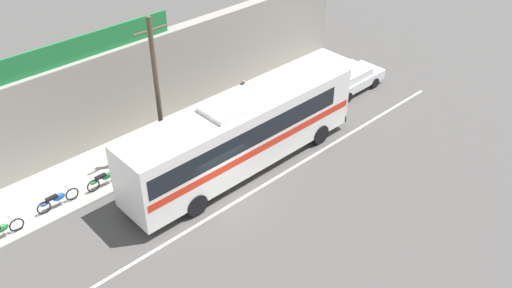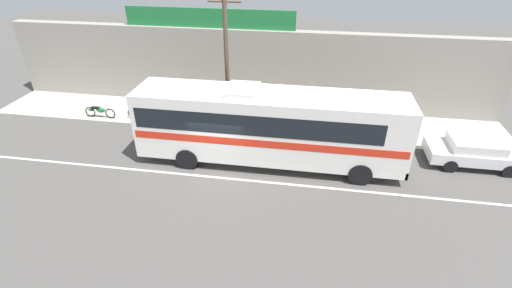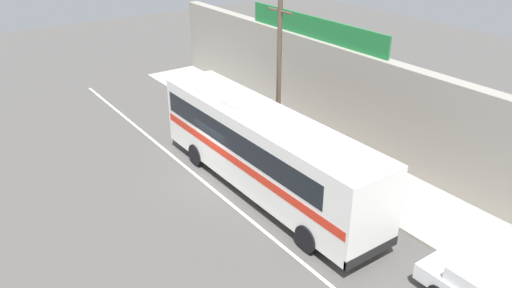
{
  "view_description": "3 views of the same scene",
  "coord_description": "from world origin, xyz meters",
  "px_view_note": "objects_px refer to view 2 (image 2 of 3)",
  "views": [
    {
      "loc": [
        -11.44,
        -14.72,
        15.87
      ],
      "look_at": [
        2.97,
        0.75,
        1.08
      ],
      "focal_mm": 37.99,
      "sensor_mm": 36.0,
      "label": 1
    },
    {
      "loc": [
        4.04,
        -13.95,
        9.81
      ],
      "look_at": [
        1.69,
        0.65,
        1.09
      ],
      "focal_mm": 25.59,
      "sensor_mm": 36.0,
      "label": 2
    },
    {
      "loc": [
        17.12,
        -10.04,
        11.23
      ],
      "look_at": [
        1.98,
        0.75,
        2.16
      ],
      "focal_mm": 35.06,
      "sensor_mm": 36.0,
      "label": 3
    }
  ],
  "objects_px": {
    "utility_pole": "(227,63)",
    "motorcycle_purple": "(206,118)",
    "motorcycle_orange": "(99,111)",
    "intercity_bus": "(267,124)",
    "motorcycle_red": "(142,112)",
    "parked_car": "(475,151)",
    "motorcycle_blue": "(179,116)",
    "pedestrian_far_left": "(343,111)"
  },
  "relations": [
    {
      "from": "utility_pole",
      "to": "pedestrian_far_left",
      "type": "distance_m",
      "value": 6.9
    },
    {
      "from": "pedestrian_far_left",
      "to": "parked_car",
      "type": "bearing_deg",
      "value": -23.35
    },
    {
      "from": "motorcycle_purple",
      "to": "motorcycle_orange",
      "type": "bearing_deg",
      "value": -179.09
    },
    {
      "from": "intercity_bus",
      "to": "parked_car",
      "type": "relative_size",
      "value": 2.84
    },
    {
      "from": "pedestrian_far_left",
      "to": "utility_pole",
      "type": "bearing_deg",
      "value": -169.01
    },
    {
      "from": "motorcycle_red",
      "to": "motorcycle_orange",
      "type": "distance_m",
      "value": 2.58
    },
    {
      "from": "intercity_bus",
      "to": "parked_car",
      "type": "distance_m",
      "value": 9.97
    },
    {
      "from": "motorcycle_blue",
      "to": "intercity_bus",
      "type": "bearing_deg",
      "value": -28.99
    },
    {
      "from": "motorcycle_blue",
      "to": "parked_car",
      "type": "bearing_deg",
      "value": -6.49
    },
    {
      "from": "parked_car",
      "to": "motorcycle_blue",
      "type": "height_order",
      "value": "parked_car"
    },
    {
      "from": "intercity_bus",
      "to": "pedestrian_far_left",
      "type": "relative_size",
      "value": 7.35
    },
    {
      "from": "intercity_bus",
      "to": "motorcycle_red",
      "type": "relative_size",
      "value": 6.44
    },
    {
      "from": "pedestrian_far_left",
      "to": "motorcycle_purple",
      "type": "bearing_deg",
      "value": -173.11
    },
    {
      "from": "intercity_bus",
      "to": "motorcycle_purple",
      "type": "distance_m",
      "value": 5.16
    },
    {
      "from": "intercity_bus",
      "to": "motorcycle_orange",
      "type": "distance_m",
      "value": 10.91
    },
    {
      "from": "intercity_bus",
      "to": "motorcycle_purple",
      "type": "bearing_deg",
      "value": 141.96
    },
    {
      "from": "intercity_bus",
      "to": "utility_pole",
      "type": "bearing_deg",
      "value": 132.09
    },
    {
      "from": "utility_pole",
      "to": "motorcycle_purple",
      "type": "height_order",
      "value": "utility_pole"
    },
    {
      "from": "utility_pole",
      "to": "motorcycle_red",
      "type": "distance_m",
      "value": 6.33
    },
    {
      "from": "parked_car",
      "to": "motorcycle_orange",
      "type": "bearing_deg",
      "value": 175.43
    },
    {
      "from": "motorcycle_purple",
      "to": "motorcycle_red",
      "type": "height_order",
      "value": "same"
    },
    {
      "from": "utility_pole",
      "to": "motorcycle_red",
      "type": "relative_size",
      "value": 3.82
    },
    {
      "from": "intercity_bus",
      "to": "motorcycle_orange",
      "type": "bearing_deg",
      "value": 164.2
    },
    {
      "from": "motorcycle_purple",
      "to": "motorcycle_orange",
      "type": "distance_m",
      "value": 6.5
    },
    {
      "from": "utility_pole",
      "to": "motorcycle_blue",
      "type": "xyz_separation_m",
      "value": [
        -3.05,
        0.31,
        -3.38
      ]
    },
    {
      "from": "motorcycle_red",
      "to": "pedestrian_far_left",
      "type": "distance_m",
      "value": 11.55
    },
    {
      "from": "intercity_bus",
      "to": "parked_car",
      "type": "xyz_separation_m",
      "value": [
        9.79,
        1.33,
        -1.33
      ]
    },
    {
      "from": "utility_pole",
      "to": "motorcycle_orange",
      "type": "distance_m",
      "value": 8.6
    },
    {
      "from": "motorcycle_orange",
      "to": "motorcycle_purple",
      "type": "bearing_deg",
      "value": 0.91
    },
    {
      "from": "pedestrian_far_left",
      "to": "motorcycle_red",
      "type": "bearing_deg",
      "value": -176.14
    },
    {
      "from": "motorcycle_orange",
      "to": "motorcycle_blue",
      "type": "xyz_separation_m",
      "value": [
        4.85,
        0.13,
        0.0
      ]
    },
    {
      "from": "parked_car",
      "to": "motorcycle_blue",
      "type": "bearing_deg",
      "value": 173.51
    },
    {
      "from": "motorcycle_red",
      "to": "motorcycle_blue",
      "type": "height_order",
      "value": "same"
    },
    {
      "from": "motorcycle_purple",
      "to": "pedestrian_far_left",
      "type": "xyz_separation_m",
      "value": [
        7.58,
        0.92,
        0.56
      ]
    },
    {
      "from": "parked_car",
      "to": "motorcycle_blue",
      "type": "distance_m",
      "value": 15.43
    },
    {
      "from": "intercity_bus",
      "to": "motorcycle_purple",
      "type": "height_order",
      "value": "intercity_bus"
    },
    {
      "from": "motorcycle_red",
      "to": "motorcycle_orange",
      "type": "bearing_deg",
      "value": -174.6
    },
    {
      "from": "motorcycle_purple",
      "to": "pedestrian_far_left",
      "type": "height_order",
      "value": "pedestrian_far_left"
    },
    {
      "from": "utility_pole",
      "to": "motorcycle_purple",
      "type": "xyz_separation_m",
      "value": [
        -1.4,
        0.28,
        -3.38
      ]
    },
    {
      "from": "motorcycle_red",
      "to": "pedestrian_far_left",
      "type": "xyz_separation_m",
      "value": [
        11.51,
        0.78,
        0.56
      ]
    },
    {
      "from": "utility_pole",
      "to": "motorcycle_purple",
      "type": "relative_size",
      "value": 3.89
    },
    {
      "from": "utility_pole",
      "to": "motorcycle_blue",
      "type": "relative_size",
      "value": 3.81
    }
  ]
}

